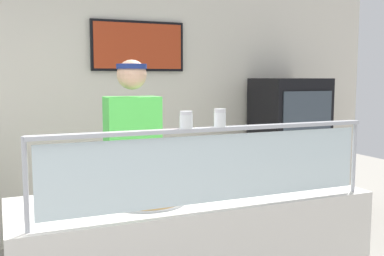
{
  "coord_description": "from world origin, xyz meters",
  "views": [
    {
      "loc": [
        0.01,
        -2.01,
        1.64
      ],
      "look_at": [
        1.04,
        0.4,
        1.34
      ],
      "focal_mm": 42.31,
      "sensor_mm": 36.0,
      "label": 1
    }
  ],
  "objects_px": {
    "parmesan_shaker": "(186,121)",
    "pepper_flake_shaker": "(220,119)",
    "drink_fridge": "(288,152)",
    "pizza_server": "(150,195)",
    "worker_figure": "(134,166)",
    "pizza_tray": "(147,199)"
  },
  "relations": [
    {
      "from": "pizza_server",
      "to": "parmesan_shaker",
      "type": "xyz_separation_m",
      "value": [
        0.11,
        -0.25,
        0.43
      ]
    },
    {
      "from": "pepper_flake_shaker",
      "to": "drink_fridge",
      "type": "xyz_separation_m",
      "value": [
        1.89,
        2.05,
        -0.61
      ]
    },
    {
      "from": "parmesan_shaker",
      "to": "drink_fridge",
      "type": "height_order",
      "value": "drink_fridge"
    },
    {
      "from": "pizza_server",
      "to": "pepper_flake_shaker",
      "type": "relative_size",
      "value": 2.99
    },
    {
      "from": "pizza_tray",
      "to": "parmesan_shaker",
      "type": "height_order",
      "value": "parmesan_shaker"
    },
    {
      "from": "pizza_server",
      "to": "worker_figure",
      "type": "height_order",
      "value": "worker_figure"
    },
    {
      "from": "pizza_server",
      "to": "drink_fridge",
      "type": "height_order",
      "value": "drink_fridge"
    },
    {
      "from": "parmesan_shaker",
      "to": "pepper_flake_shaker",
      "type": "relative_size",
      "value": 0.93
    },
    {
      "from": "pizza_server",
      "to": "pepper_flake_shaker",
      "type": "xyz_separation_m",
      "value": [
        0.3,
        -0.25,
        0.43
      ]
    },
    {
      "from": "pizza_server",
      "to": "parmesan_shaker",
      "type": "relative_size",
      "value": 3.2
    },
    {
      "from": "parmesan_shaker",
      "to": "worker_figure",
      "type": "xyz_separation_m",
      "value": [
        0.02,
        1.03,
        -0.41
      ]
    },
    {
      "from": "pizza_tray",
      "to": "pizza_server",
      "type": "relative_size",
      "value": 1.61
    },
    {
      "from": "parmesan_shaker",
      "to": "pepper_flake_shaker",
      "type": "xyz_separation_m",
      "value": [
        0.19,
        -0.0,
        0.0
      ]
    },
    {
      "from": "drink_fridge",
      "to": "pepper_flake_shaker",
      "type": "bearing_deg",
      "value": -132.67
    },
    {
      "from": "pizza_tray",
      "to": "parmesan_shaker",
      "type": "distance_m",
      "value": 0.54
    },
    {
      "from": "pizza_tray",
      "to": "pizza_server",
      "type": "bearing_deg",
      "value": -58.25
    },
    {
      "from": "worker_figure",
      "to": "drink_fridge",
      "type": "height_order",
      "value": "worker_figure"
    },
    {
      "from": "pizza_server",
      "to": "drink_fridge",
      "type": "relative_size",
      "value": 0.17
    },
    {
      "from": "parmesan_shaker",
      "to": "drink_fridge",
      "type": "distance_m",
      "value": 2.98
    },
    {
      "from": "pizza_server",
      "to": "parmesan_shaker",
      "type": "distance_m",
      "value": 0.51
    },
    {
      "from": "pizza_server",
      "to": "pizza_tray",
      "type": "bearing_deg",
      "value": 138.75
    },
    {
      "from": "drink_fridge",
      "to": "parmesan_shaker",
      "type": "bearing_deg",
      "value": -135.38
    }
  ]
}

